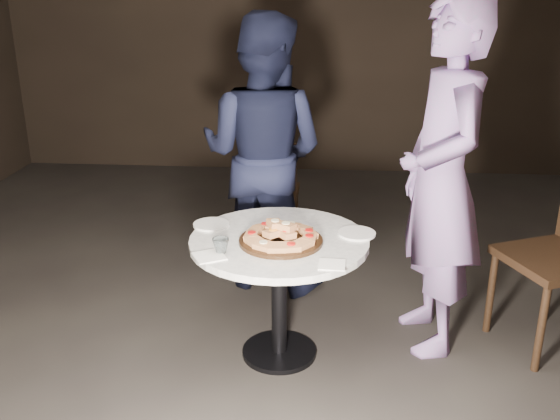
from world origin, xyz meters
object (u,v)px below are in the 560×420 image
at_px(focaccia_pile, 281,234).
at_px(diner_navy, 263,154).
at_px(diner_teal, 441,181).
at_px(water_glass, 221,246).
at_px(table, 279,261).
at_px(chair_far, 270,187).
at_px(serving_board, 281,241).

xyz_separation_m(focaccia_pile, diner_navy, (-0.19, 0.93, 0.14)).
bearing_deg(diner_teal, diner_navy, -133.59).
distance_m(focaccia_pile, water_glass, 0.31).
distance_m(table, chair_far, 1.38).
bearing_deg(table, diner_navy, 101.30).
xyz_separation_m(chair_far, diner_teal, (0.98, -1.14, 0.44)).
bearing_deg(water_glass, serving_board, 28.16).
relative_size(serving_board, diner_navy, 0.24).
height_order(focaccia_pile, chair_far, chair_far).
relative_size(serving_board, focaccia_pile, 1.13).
height_order(table, diner_teal, diner_teal).
relative_size(focaccia_pile, chair_far, 0.43).
bearing_deg(serving_board, diner_navy, 101.39).
relative_size(table, diner_teal, 0.50).
relative_size(serving_board, water_glass, 5.19).
distance_m(diner_navy, diner_teal, 1.18).
xyz_separation_m(serving_board, chair_far, (-0.19, 1.42, -0.20)).
distance_m(serving_board, diner_teal, 0.87).
xyz_separation_m(chair_far, diner_navy, (0.00, -0.48, 0.37)).
bearing_deg(water_glass, diner_teal, 21.74).
height_order(focaccia_pile, diner_teal, diner_teal).
height_order(table, serving_board, serving_board).
xyz_separation_m(table, serving_board, (0.01, -0.06, 0.13)).
bearing_deg(diner_teal, chair_far, -149.09).
relative_size(water_glass, diner_navy, 0.05).
relative_size(water_glass, chair_far, 0.09).
bearing_deg(table, serving_board, -77.24).
bearing_deg(diner_teal, focaccia_pile, -80.53).
height_order(serving_board, chair_far, chair_far).
bearing_deg(water_glass, chair_far, 87.03).
distance_m(serving_board, water_glass, 0.31).
distance_m(table, serving_board, 0.15).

